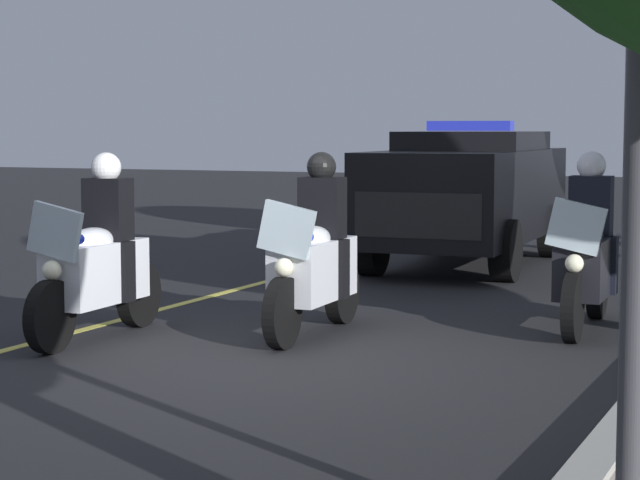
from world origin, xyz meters
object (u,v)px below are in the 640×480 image
(police_motorcycle_lead_left, at_px, (97,264))
(police_suv, at_px, (468,191))
(police_motorcycle_lead_right, at_px, (315,261))
(police_motorcycle_trailing, at_px, (587,258))

(police_motorcycle_lead_left, distance_m, police_suv, 7.20)
(police_suv, bearing_deg, police_motorcycle_lead_right, 3.26)
(police_motorcycle_lead_left, relative_size, police_motorcycle_trailing, 1.00)
(police_motorcycle_trailing, relative_size, police_suv, 0.43)
(police_motorcycle_lead_right, height_order, police_motorcycle_trailing, same)
(police_motorcycle_trailing, bearing_deg, police_motorcycle_lead_left, -59.61)
(police_motorcycle_lead_right, distance_m, police_suv, 6.08)
(police_motorcycle_lead_right, bearing_deg, police_motorcycle_lead_left, -60.24)
(police_motorcycle_lead_left, bearing_deg, police_motorcycle_lead_right, 119.76)
(police_motorcycle_lead_right, bearing_deg, police_motorcycle_trailing, 120.87)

